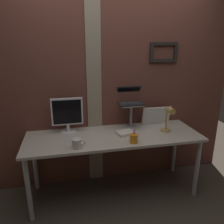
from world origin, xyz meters
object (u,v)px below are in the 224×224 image
object	(u,v)px
desk_lamp	(169,117)
whiteboard_panel	(156,116)
coffee_mug	(77,144)
monitor	(67,114)
laptop	(130,99)
pen_cup	(134,138)

from	to	relation	value
desk_lamp	whiteboard_panel	bearing A→B (deg)	94.02
whiteboard_panel	coffee_mug	world-z (taller)	whiteboard_panel
monitor	laptop	world-z (taller)	laptop
coffee_mug	whiteboard_panel	bearing A→B (deg)	24.48
pen_cup	coffee_mug	size ratio (longest dim) A/B	1.17
laptop	desk_lamp	bearing A→B (deg)	-41.83
laptop	desk_lamp	xyz separation A→B (m)	(0.37, -0.33, -0.15)
monitor	coffee_mug	size ratio (longest dim) A/B	3.10
whiteboard_panel	desk_lamp	size ratio (longest dim) A/B	1.18
laptop	coffee_mug	size ratio (longest dim) A/B	2.37
monitor	whiteboard_panel	distance (m)	1.13
monitor	pen_cup	distance (m)	0.83
laptop	desk_lamp	size ratio (longest dim) A/B	1.00
whiteboard_panel	desk_lamp	world-z (taller)	desk_lamp
desk_lamp	pen_cup	world-z (taller)	desk_lamp
whiteboard_panel	coffee_mug	bearing A→B (deg)	-155.52
monitor	laptop	size ratio (longest dim) A/B	1.31
desk_lamp	laptop	bearing A→B (deg)	138.17
coffee_mug	pen_cup	bearing A→B (deg)	-0.00
monitor	coffee_mug	xyz separation A→B (m)	(0.08, -0.45, -0.18)
laptop	pen_cup	xyz separation A→B (m)	(-0.10, -0.51, -0.30)
monitor	desk_lamp	bearing A→B (deg)	-13.16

